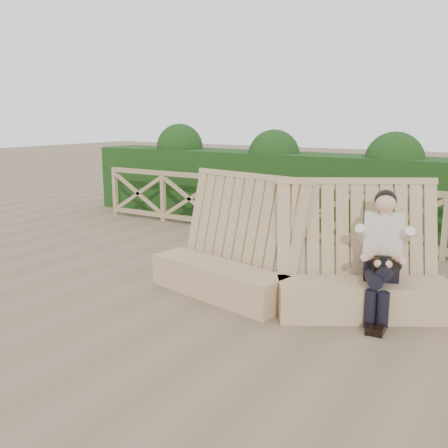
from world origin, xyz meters
The scene contains 5 objects.
ground centered at (0.00, 0.00, 0.00)m, with size 60.00×60.00×0.00m, color brown.
bench centered at (0.87, 0.44, 0.39)m, with size 3.75×1.67×1.55m.
woman centered at (1.91, 0.64, 0.76)m, with size 0.55×0.96×1.45m.
guardrail centered at (0.00, 3.50, 0.55)m, with size 10.10×0.09×1.10m.
hedge centered at (0.00, 4.70, 0.75)m, with size 12.00×1.20×1.50m, color black.
Camera 1 is at (3.30, -4.88, 2.25)m, focal length 40.00 mm.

